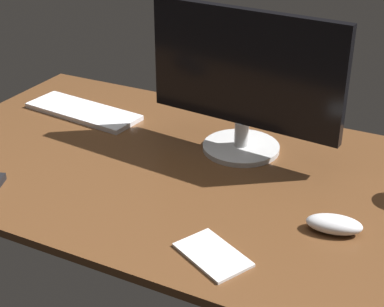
# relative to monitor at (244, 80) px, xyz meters

# --- Properties ---
(desk) EXTENTS (1.40, 0.84, 0.02)m
(desk) POSITION_rel_monitor_xyz_m (-0.11, -0.16, -0.21)
(desk) COLOR brown
(desk) RESTS_ON ground
(monitor) EXTENTS (0.53, 0.21, 0.38)m
(monitor) POSITION_rel_monitor_xyz_m (0.00, 0.00, 0.00)
(monitor) COLOR silver
(monitor) RESTS_ON desk
(keyboard) EXTENTS (0.38, 0.17, 0.01)m
(keyboard) POSITION_rel_monitor_xyz_m (-0.52, 0.01, -0.19)
(keyboard) COLOR white
(keyboard) RESTS_ON desk
(computer_mouse) EXTENTS (0.13, 0.08, 0.04)m
(computer_mouse) POSITION_rel_monitor_xyz_m (0.32, -0.26, -0.18)
(computer_mouse) COLOR silver
(computer_mouse) RESTS_ON desk
(notepad) EXTENTS (0.18, 0.15, 0.01)m
(notepad) POSITION_rel_monitor_xyz_m (0.13, -0.46, -0.20)
(notepad) COLOR white
(notepad) RESTS_ON desk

